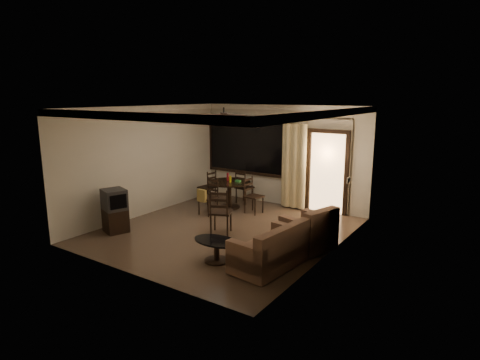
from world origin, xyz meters
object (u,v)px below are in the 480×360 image
Objects in this scene: dining_chair_north at (244,193)px; tv_cabinet at (115,211)px; coffee_table at (217,247)px; dining_chair_west at (207,193)px; side_chair at (221,220)px; dining_table at (229,187)px; armchair at (310,232)px; dining_chair_south at (208,203)px; sofa at (272,251)px; dining_chair_east at (253,203)px.

dining_chair_north is 0.96× the size of tv_cabinet.
dining_chair_north is 4.21m from coffee_table.
side_chair is at bearing 49.96° from dining_chair_west.
dining_table is at bearing 90.08° from dining_chair_west.
coffee_table is (-1.20, -1.53, -0.08)m from armchair.
dining_chair_north is at bearing 89.49° from dining_chair_south.
side_chair is (-0.85, 1.29, 0.03)m from coffee_table.
side_chair is at bearing 49.89° from tv_cabinet.
dining_table reaches higher than coffee_table.
dining_chair_west is at bearing 134.30° from dining_chair_south.
tv_cabinet is at bearing -107.14° from dining_chair_south.
dining_chair_west is 0.96× the size of tv_cabinet.
dining_chair_south is 0.90× the size of side_chair.
dining_table is 4.07m from sofa.
dining_table reaches higher than dining_chair_east.
coffee_table is at bearing -155.00° from dining_chair_east.
armchair is at bearing 148.96° from dining_chair_north.
tv_cabinet is at bearing -143.61° from armchair.
dining_chair_west and dining_chair_east have the same top height.
coffee_table is at bearing 18.15° from tv_cabinet.
tv_cabinet reaches higher than sofa.
sofa is 1.65× the size of coffee_table.
tv_cabinet is at bearing -107.95° from dining_table.
dining_table is 1.24× the size of dining_chair_north.
coffee_table is at bearing 45.95° from dining_chair_west.
dining_table reaches higher than dining_chair_north.
side_chair reaches higher than dining_table.
side_chair is (1.16, -1.00, 0.01)m from dining_chair_south.
tv_cabinet is 2.42m from side_chair.
dining_chair_east is at bearing 109.74° from coffee_table.
dining_chair_west is 0.88× the size of armchair.
dining_chair_west is at bearing 149.19° from sofa.
dining_chair_east is 2.77m from armchair.
dining_chair_west is 0.90× the size of side_chair.
dining_chair_east and dining_chair_south have the same top height.
tv_cabinet is at bearing 153.92° from dining_chair_east.
dining_chair_east reaches higher than armchair.
tv_cabinet is at bearing 178.83° from coffee_table.
tv_cabinet reaches higher than dining_chair_south.
dining_chair_west is at bearing 106.36° from tv_cabinet.
sofa is at bearing 57.78° from dining_chair_west.
tv_cabinet is at bearing 79.23° from dining_chair_north.
dining_chair_south is 0.88× the size of armchair.
dining_chair_west is (-0.83, 0.08, -0.30)m from dining_table.
dining_table reaches higher than dining_chair_west.
side_chair is at bearing 123.60° from coffee_table.
dining_table is at bearing -83.54° from side_chair.
tv_cabinet is 1.04× the size of coffee_table.
dining_chair_south is at bearing 135.70° from dining_chair_east.
tv_cabinet is 0.92× the size of armchair.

